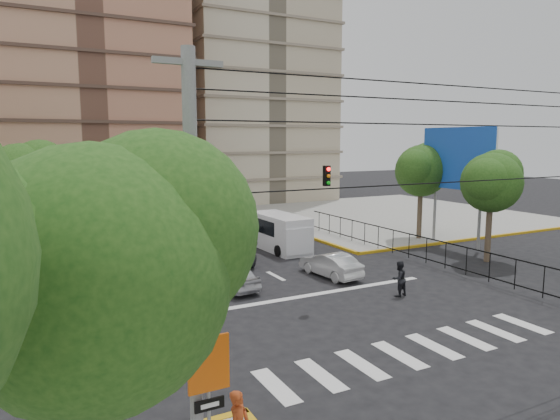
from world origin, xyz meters
TOP-DOWN VIEW (x-y plane):
  - ground at (0.00, 0.00)m, footprint 160.00×160.00m
  - sidewalk_ne at (20.00, 20.00)m, footprint 26.00×26.00m
  - crosswalk_stripes at (0.00, -6.00)m, footprint 12.00×2.40m
  - stop_line at (0.00, 1.20)m, footprint 13.00×0.40m
  - tower_beige at (14.00, 40.00)m, footprint 17.00×16.00m
  - park_fence at (9.00, 4.50)m, footprint 0.10×22.50m
  - billboard at (14.45, 6.00)m, footprint 0.36×6.20m
  - tree_sw_near at (-10.90, -9.99)m, footprint 5.63×4.60m
  - tree_park_a at (13.08, 2.01)m, footprint 4.41×3.60m
  - tree_park_c at (14.09, 9.01)m, footprint 4.65×3.80m
  - tree_tudor at (-11.90, 16.01)m, footprint 5.39×4.40m
  - traffic_light_nw at (-7.80, 7.80)m, footprint 0.28×0.22m
  - traffic_light_hanging at (0.00, -2.04)m, footprint 18.00×9.12m
  - utility_pole_sw at (-9.00, -9.00)m, footprint 1.40×0.28m
  - district_sign at (-8.80, -9.24)m, footprint 0.90×0.12m
  - van_right_lane at (3.26, 10.46)m, footprint 2.23×5.38m
  - van_left_lane at (-1.77, 20.08)m, footprint 2.22×5.00m
  - car_silver_front_left at (-3.07, 4.01)m, footprint 2.07×4.22m
  - car_white_front_right at (2.60, 3.56)m, footprint 1.82×4.14m
  - car_grey_mid_left at (-1.49, 9.22)m, footprint 2.52×5.37m
  - car_silver_rear_left at (-3.19, 14.92)m, footprint 2.28×5.15m
  - car_darkgrey_mid_right at (1.32, 16.09)m, footprint 2.12×4.56m
  - car_white_rear_right at (2.09, 21.30)m, footprint 1.80×4.30m
  - pedestrian_crosswalk at (3.60, -0.85)m, footprint 0.89×0.73m

SIDE VIEW (x-z plane):
  - ground at x=0.00m, z-range 0.00..0.00m
  - park_fence at x=9.00m, z-range -0.83..0.83m
  - crosswalk_stripes at x=0.00m, z-range 0.00..0.01m
  - stop_line at x=0.00m, z-range 0.00..0.01m
  - sidewalk_ne at x=20.00m, z-range 0.00..0.15m
  - car_white_front_right at x=2.60m, z-range 0.00..1.32m
  - car_white_rear_right at x=2.09m, z-range 0.00..1.38m
  - car_silver_front_left at x=-3.07m, z-range 0.00..1.38m
  - car_silver_rear_left at x=-3.19m, z-range 0.00..1.47m
  - car_grey_mid_left at x=-1.49m, z-range 0.00..1.49m
  - car_darkgrey_mid_right at x=1.32m, z-range 0.00..1.51m
  - pedestrian_crosswalk at x=3.60m, z-range 0.00..1.70m
  - van_left_lane at x=-1.77m, z-range -0.03..2.17m
  - van_right_lane at x=3.26m, z-range -0.03..2.37m
  - district_sign at x=-8.80m, z-range 0.85..4.05m
  - traffic_light_nw at x=-7.80m, z-range 0.91..5.31m
  - utility_pole_sw at x=-9.00m, z-range 0.27..9.27m
  - tree_park_a at x=13.08m, z-range 1.60..8.42m
  - tree_tudor at x=-11.90m, z-range 1.50..8.93m
  - tree_sw_near at x=-10.90m, z-range 1.48..9.06m
  - tree_park_c at x=14.09m, z-range 1.71..8.96m
  - traffic_light_hanging at x=0.00m, z-range 5.44..6.36m
  - billboard at x=14.45m, z-range 1.95..10.05m
  - tower_beige at x=14.00m, z-range 0.00..48.00m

